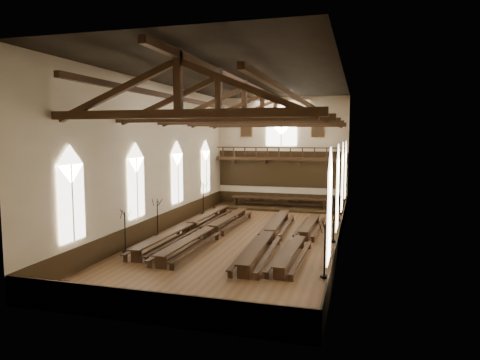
{
  "coord_description": "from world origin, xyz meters",
  "views": [
    {
      "loc": [
        7.0,
        -25.84,
        6.56
      ],
      "look_at": [
        -0.7,
        1.5,
        3.57
      ],
      "focal_mm": 32.0,
      "sensor_mm": 36.0,
      "label": 1
    }
  ],
  "objects_px": {
    "candelabrum_left_near": "(125,239)",
    "candelabrum_left_mid": "(158,225)",
    "high_table": "(279,199)",
    "candelabrum_right_near": "(324,261)",
    "candelabrum_right_mid": "(334,228)",
    "refectory_row_b": "(211,229)",
    "candelabrum_right_far": "(339,212)",
    "refectory_row_c": "(269,234)",
    "refectory_row_a": "(190,225)",
    "candelabrum_left_far": "(203,204)",
    "refectory_row_d": "(302,237)",
    "dais": "(279,208)"
  },
  "relations": [
    {
      "from": "refectory_row_b",
      "to": "refectory_row_d",
      "type": "relative_size",
      "value": 1.04
    },
    {
      "from": "refectory_row_b",
      "to": "candelabrum_left_near",
      "type": "bearing_deg",
      "value": -126.73
    },
    {
      "from": "refectory_row_a",
      "to": "refectory_row_c",
      "type": "bearing_deg",
      "value": -9.39
    },
    {
      "from": "dais",
      "to": "candelabrum_left_near",
      "type": "height_order",
      "value": "candelabrum_left_near"
    },
    {
      "from": "refectory_row_a",
      "to": "candelabrum_right_near",
      "type": "distance_m",
      "value": 11.5
    },
    {
      "from": "refectory_row_a",
      "to": "candelabrum_left_far",
      "type": "distance_m",
      "value": 7.29
    },
    {
      "from": "high_table",
      "to": "candelabrum_left_mid",
      "type": "height_order",
      "value": "candelabrum_left_mid"
    },
    {
      "from": "high_table",
      "to": "candelabrum_left_mid",
      "type": "bearing_deg",
      "value": -114.47
    },
    {
      "from": "candelabrum_left_far",
      "to": "candelabrum_right_mid",
      "type": "xyz_separation_m",
      "value": [
        11.1,
        -6.82,
        0.05
      ]
    },
    {
      "from": "candelabrum_left_mid",
      "to": "candelabrum_right_far",
      "type": "relative_size",
      "value": 1.08
    },
    {
      "from": "refectory_row_b",
      "to": "candelabrum_left_far",
      "type": "height_order",
      "value": "candelabrum_left_far"
    },
    {
      "from": "candelabrum_right_near",
      "to": "candelabrum_left_far",
      "type": "bearing_deg",
      "value": 129.02
    },
    {
      "from": "refectory_row_c",
      "to": "high_table",
      "type": "bearing_deg",
      "value": 97.72
    },
    {
      "from": "dais",
      "to": "candelabrum_right_near",
      "type": "distance_m",
      "value": 18.57
    },
    {
      "from": "refectory_row_c",
      "to": "candelabrum_left_far",
      "type": "relative_size",
      "value": 5.28
    },
    {
      "from": "candelabrum_right_mid",
      "to": "refectory_row_c",
      "type": "bearing_deg",
      "value": -162.68
    },
    {
      "from": "candelabrum_right_near",
      "to": "candelabrum_left_near",
      "type": "bearing_deg",
      "value": 173.17
    },
    {
      "from": "candelabrum_right_mid",
      "to": "candelabrum_right_far",
      "type": "xyz_separation_m",
      "value": [
        0.0,
        6.79,
        -0.18
      ]
    },
    {
      "from": "candelabrum_left_near",
      "to": "candelabrum_left_mid",
      "type": "height_order",
      "value": "candelabrum_left_mid"
    },
    {
      "from": "refectory_row_b",
      "to": "candelabrum_right_far",
      "type": "distance_m",
      "value": 10.87
    },
    {
      "from": "dais",
      "to": "candelabrum_right_far",
      "type": "height_order",
      "value": "candelabrum_right_far"
    },
    {
      "from": "refectory_row_b",
      "to": "refectory_row_d",
      "type": "xyz_separation_m",
      "value": [
        5.87,
        -0.28,
        -0.04
      ]
    },
    {
      "from": "candelabrum_right_mid",
      "to": "refectory_row_b",
      "type": "bearing_deg",
      "value": -173.07
    },
    {
      "from": "candelabrum_left_mid",
      "to": "candelabrum_right_near",
      "type": "bearing_deg",
      "value": -25.57
    },
    {
      "from": "refectory_row_d",
      "to": "dais",
      "type": "relative_size",
      "value": 1.21
    },
    {
      "from": "candelabrum_left_mid",
      "to": "refectory_row_b",
      "type": "bearing_deg",
      "value": 10.43
    },
    {
      "from": "refectory_row_a",
      "to": "high_table",
      "type": "distance_m",
      "value": 11.82
    },
    {
      "from": "refectory_row_c",
      "to": "candelabrum_right_far",
      "type": "height_order",
      "value": "candelabrum_right_far"
    },
    {
      "from": "refectory_row_c",
      "to": "candelabrum_left_mid",
      "type": "height_order",
      "value": "candelabrum_left_mid"
    },
    {
      "from": "candelabrum_right_mid",
      "to": "candelabrum_right_far",
      "type": "distance_m",
      "value": 6.79
    },
    {
      "from": "dais",
      "to": "candelabrum_right_mid",
      "type": "bearing_deg",
      "value": -63.42
    },
    {
      "from": "refectory_row_a",
      "to": "refectory_row_c",
      "type": "height_order",
      "value": "refectory_row_c"
    },
    {
      "from": "refectory_row_c",
      "to": "candelabrum_right_far",
      "type": "xyz_separation_m",
      "value": [
        3.81,
        7.98,
        0.15
      ]
    },
    {
      "from": "candelabrum_left_near",
      "to": "candelabrum_right_far",
      "type": "distance_m",
      "value": 16.59
    },
    {
      "from": "refectory_row_a",
      "to": "candelabrum_left_near",
      "type": "height_order",
      "value": "candelabrum_left_near"
    },
    {
      "from": "refectory_row_d",
      "to": "candelabrum_left_mid",
      "type": "xyz_separation_m",
      "value": [
        -9.31,
        -0.35,
        0.26
      ]
    },
    {
      "from": "candelabrum_right_mid",
      "to": "candelabrum_left_mid",
      "type": "bearing_deg",
      "value": -171.98
    },
    {
      "from": "refectory_row_a",
      "to": "dais",
      "type": "xyz_separation_m",
      "value": [
        3.96,
        11.13,
        -0.45
      ]
    },
    {
      "from": "dais",
      "to": "high_table",
      "type": "distance_m",
      "value": 0.78
    },
    {
      "from": "refectory_row_c",
      "to": "candelabrum_right_near",
      "type": "height_order",
      "value": "candelabrum_right_near"
    },
    {
      "from": "candelabrum_right_near",
      "to": "candelabrum_right_mid",
      "type": "height_order",
      "value": "candelabrum_right_mid"
    },
    {
      "from": "refectory_row_d",
      "to": "candelabrum_left_near",
      "type": "relative_size",
      "value": 5.64
    },
    {
      "from": "candelabrum_left_far",
      "to": "dais",
      "type": "bearing_deg",
      "value": 35.57
    },
    {
      "from": "high_table",
      "to": "candelabrum_right_mid",
      "type": "bearing_deg",
      "value": -63.42
    },
    {
      "from": "refectory_row_c",
      "to": "dais",
      "type": "relative_size",
      "value": 1.27
    },
    {
      "from": "refectory_row_b",
      "to": "refectory_row_c",
      "type": "xyz_separation_m",
      "value": [
        3.85,
        -0.26,
        0.01
      ]
    },
    {
      "from": "high_table",
      "to": "candelabrum_right_mid",
      "type": "distance_m",
      "value": 12.16
    },
    {
      "from": "high_table",
      "to": "candelabrum_right_far",
      "type": "xyz_separation_m",
      "value": [
        5.44,
        -4.08,
        -0.19
      ]
    },
    {
      "from": "high_table",
      "to": "candelabrum_right_near",
      "type": "xyz_separation_m",
      "value": [
        5.44,
        -17.75,
        -0.08
      ]
    },
    {
      "from": "refectory_row_a",
      "to": "dais",
      "type": "distance_m",
      "value": 11.82
    }
  ]
}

